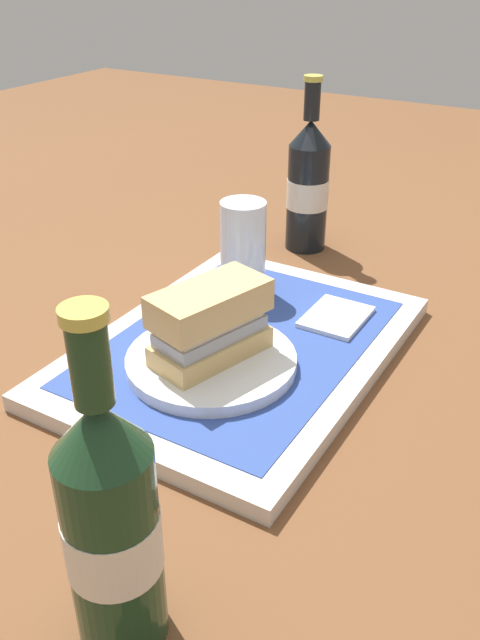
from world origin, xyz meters
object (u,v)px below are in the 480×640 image
Objects in this scene: beer_bottle at (308,185)px; beer_glass at (243,244)px; sandwich at (213,321)px; plate at (212,361)px; second_bottle at (111,525)px.

beer_glass is at bearing -176.59° from beer_bottle.
beer_glass is (0.18, 0.07, 0.01)m from sandwich.
plate is 0.05m from sandwich.
second_bottle reaches higher than beer_glass.
beer_glass is (0.18, 0.07, 0.06)m from plate.
beer_bottle is (0.40, 0.08, 0.03)m from sandwich.
beer_glass is 0.47× the size of second_bottle.
second_bottle is at bearing -164.54° from beer_bottle.
second_bottle reaches higher than plate.
beer_bottle is 1.00× the size of second_bottle.
beer_bottle is at bearing 11.11° from plate.
sandwich is 0.19m from beer_glass.
beer_bottle is at bearing 27.60° from sandwich.
beer_bottle is at bearing 3.41° from beer_glass.
sandwich is (0.00, -0.00, 0.05)m from plate.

